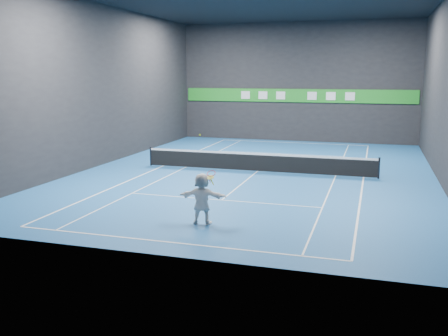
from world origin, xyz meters
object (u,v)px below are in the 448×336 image
(tennis_racket, at_px, (211,175))
(player, at_px, (202,198))
(tennis_ball, at_px, (200,135))
(tennis_net, at_px, (257,162))

(tennis_racket, bearing_deg, player, -171.59)
(tennis_ball, distance_m, tennis_net, 9.85)
(player, distance_m, tennis_net, 9.75)
(player, xyz_separation_m, tennis_ball, (-0.14, 0.23, 2.18))
(player, distance_m, tennis_ball, 2.20)
(tennis_ball, bearing_deg, tennis_net, 91.10)
(tennis_ball, height_order, tennis_net, tennis_ball)
(tennis_ball, distance_m, tennis_racket, 1.43)
(tennis_net, bearing_deg, tennis_ball, -88.90)
(tennis_ball, bearing_deg, player, -59.01)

